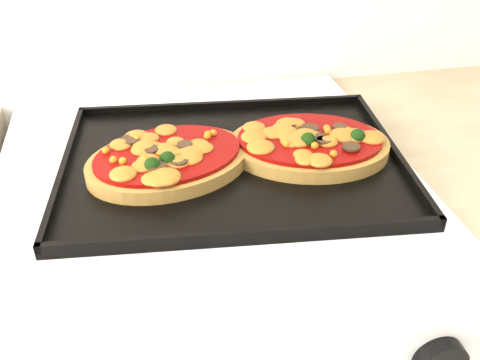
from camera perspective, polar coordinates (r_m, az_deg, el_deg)
name	(u,v)px	position (r m, az deg, el deg)	size (l,w,h in m)	color
baking_tray	(233,160)	(0.77, -0.78, 2.15)	(0.48, 0.35, 0.02)	black
pizza_left	(168,158)	(0.75, -7.67, 2.36)	(0.23, 0.17, 0.03)	#A9813A
pizza_right	(309,143)	(0.79, 7.41, 3.98)	(0.23, 0.17, 0.03)	#A9813A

